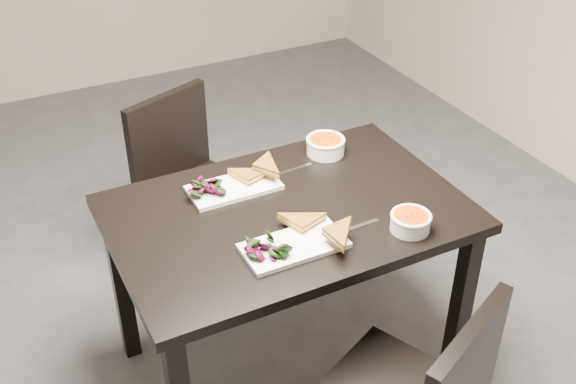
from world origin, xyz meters
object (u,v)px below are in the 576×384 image
(plate_near, at_px, (294,246))
(soup_bowl_far, at_px, (326,145))
(soup_bowl_near, at_px, (411,221))
(plate_far, at_px, (234,188))
(chair_far, at_px, (189,178))
(table, at_px, (288,232))

(plate_near, relative_size, soup_bowl_far, 2.19)
(soup_bowl_near, xyz_separation_m, plate_far, (-0.42, 0.48, -0.03))
(chair_far, bearing_deg, table, -103.60)
(chair_far, distance_m, plate_far, 0.61)
(chair_far, xyz_separation_m, plate_far, (-0.01, -0.55, 0.27))
(soup_bowl_far, bearing_deg, soup_bowl_near, -89.66)
(table, xyz_separation_m, chair_far, (-0.11, 0.75, -0.17))
(table, distance_m, soup_bowl_far, 0.43)
(chair_far, distance_m, soup_bowl_far, 0.70)
(table, relative_size, plate_far, 3.71)
(table, height_order, plate_far, plate_far)
(plate_near, distance_m, soup_bowl_far, 0.61)
(chair_far, xyz_separation_m, soup_bowl_far, (0.41, -0.47, 0.30))
(soup_bowl_near, xyz_separation_m, soup_bowl_far, (-0.00, 0.56, 0.00))
(soup_bowl_near, height_order, soup_bowl_far, soup_bowl_far)
(plate_far, bearing_deg, soup_bowl_near, -48.91)
(plate_far, xyz_separation_m, soup_bowl_far, (0.42, 0.08, 0.03))
(soup_bowl_near, bearing_deg, soup_bowl_far, 90.34)
(plate_near, bearing_deg, table, 68.19)
(chair_far, height_order, soup_bowl_far, chair_far)
(chair_far, distance_m, plate_near, 0.99)
(plate_near, distance_m, soup_bowl_near, 0.39)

